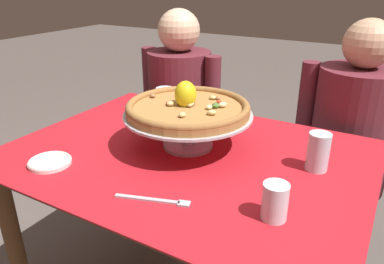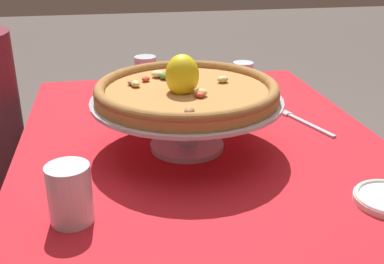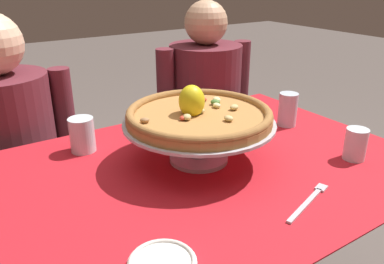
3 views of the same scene
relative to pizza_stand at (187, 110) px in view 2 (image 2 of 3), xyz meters
The scene contains 7 objects.
dining_table 0.22m from the pizza_stand, 67.71° to the right, with size 1.17×0.87×0.76m.
pizza_stand is the anchor object (origin of this frame).
pizza 0.05m from the pizza_stand, 123.18° to the left, with size 0.41×0.41×0.10m.
water_glass_front_right 0.46m from the pizza_stand, 32.35° to the right, with size 0.06×0.06×0.09m.
water_glass_back_left 0.36m from the pizza_stand, 136.37° to the left, with size 0.08×0.08×0.11m.
water_glass_side_right 0.43m from the pizza_stand, ahead, with size 0.07×0.07×0.12m.
dinner_fork 0.36m from the pizza_stand, 73.29° to the right, with size 0.20×0.08×0.01m.
Camera 2 is at (-1.00, 0.21, 1.22)m, focal length 43.85 mm.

